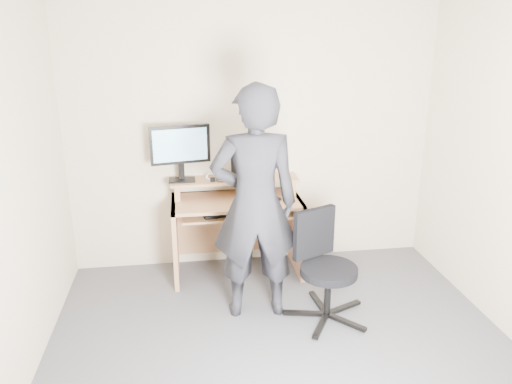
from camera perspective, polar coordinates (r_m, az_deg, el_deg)
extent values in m
plane|color=#535358|center=(3.74, 3.73, -19.16)|extent=(3.50, 3.50, 0.00)
cube|color=beige|center=(4.80, -0.31, 6.08)|extent=(3.50, 0.02, 2.50)
cube|color=tan|center=(4.74, -9.20, -5.47)|extent=(0.04, 0.60, 0.75)
cube|color=tan|center=(4.85, 4.67, -4.71)|extent=(0.04, 0.60, 0.75)
cube|color=tan|center=(4.63, -2.23, -1.04)|extent=(1.20, 0.60, 0.03)
cube|color=tan|center=(4.59, -2.11, -2.49)|extent=(1.02, 0.38, 0.02)
cube|color=tan|center=(4.72, -8.98, 0.29)|extent=(0.05, 0.28, 0.15)
cube|color=tan|center=(4.82, 3.95, 0.88)|extent=(0.05, 0.28, 0.15)
cube|color=tan|center=(4.72, -2.46, 1.43)|extent=(1.20, 0.30, 0.02)
cube|color=tan|center=(5.00, -2.55, -3.30)|extent=(1.20, 0.03, 0.65)
cube|color=black|center=(4.68, -8.46, 1.37)|extent=(0.24, 0.15, 0.02)
cube|color=black|center=(4.68, -8.51, 2.44)|extent=(0.05, 0.04, 0.15)
cube|color=black|center=(4.59, -8.66, 5.37)|extent=(0.55, 0.14, 0.35)
cube|color=#85C7E7|center=(4.57, -8.66, 5.31)|extent=(0.48, 0.10, 0.30)
cube|color=black|center=(4.70, -2.18, 2.79)|extent=(0.10, 0.14, 0.20)
cylinder|color=#B5B5B9|center=(4.72, -1.06, 2.66)|extent=(0.08, 0.08, 0.17)
cube|color=black|center=(4.71, 0.36, 1.65)|extent=(0.10, 0.14, 0.01)
cube|color=black|center=(4.63, -4.97, 1.41)|extent=(0.05, 0.04, 0.03)
torus|color=silver|center=(4.75, -4.81, 1.74)|extent=(0.19, 0.19, 0.06)
cube|color=black|center=(4.56, -3.31, -2.29)|extent=(0.49, 0.27, 0.03)
ellipsoid|color=black|center=(4.57, 2.35, -0.83)|extent=(0.11, 0.08, 0.04)
cube|color=black|center=(4.35, 9.97, -12.88)|extent=(0.34, 0.18, 0.03)
cube|color=black|center=(4.39, 7.16, -12.42)|extent=(0.08, 0.35, 0.03)
cube|color=black|center=(4.23, 5.53, -13.62)|extent=(0.35, 0.12, 0.03)
cube|color=black|center=(4.10, 7.43, -14.93)|extent=(0.21, 0.32, 0.03)
cube|color=black|center=(4.17, 10.27, -14.41)|extent=(0.27, 0.29, 0.03)
cylinder|color=black|center=(4.15, 8.19, -11.38)|extent=(0.05, 0.05, 0.37)
cylinder|color=black|center=(4.05, 8.32, -8.91)|extent=(0.46, 0.46, 0.06)
cube|color=black|center=(4.08, 6.66, -4.64)|extent=(0.37, 0.21, 0.41)
imported|color=black|center=(3.90, -0.14, -1.44)|extent=(0.71, 0.48, 1.90)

